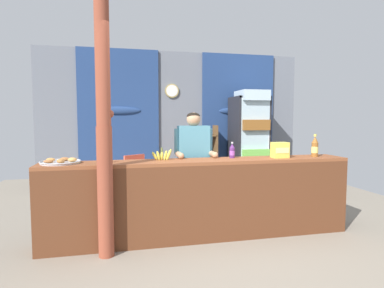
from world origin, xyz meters
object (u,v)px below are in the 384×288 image
stall_counter (204,193)px  plastic_lawn_chair (139,176)px  timber_post (104,132)px  pastry_tray (61,162)px  bottle_shelf_rack (205,158)px  shopkeeper (194,155)px  soda_bottle_iced_tea (315,147)px  soda_bottle_lime_soda (100,156)px  soda_bottle_grape_soda (232,151)px  banana_bunch (162,155)px  snack_box_instant_noodle (280,150)px  drink_fridge (249,138)px

stall_counter → plastic_lawn_chair: bearing=109.6°
timber_post → pastry_tray: bearing=144.9°
bottle_shelf_rack → shopkeeper: shopkeeper is taller
soda_bottle_iced_tea → soda_bottle_lime_soda: size_ratio=1.41×
timber_post → soda_bottle_lime_soda: timber_post is taller
timber_post → soda_bottle_iced_tea: size_ratio=9.33×
soda_bottle_grape_soda → plastic_lawn_chair: bearing=123.3°
timber_post → banana_bunch: (0.67, 0.40, -0.31)m
snack_box_instant_noodle → banana_bunch: 1.55m
stall_counter → banana_bunch: (-0.48, 0.20, 0.45)m
bottle_shelf_rack → banana_bunch: (-1.15, -2.24, 0.34)m
stall_counter → drink_fridge: size_ratio=1.88×
timber_post → bottle_shelf_rack: bearing=55.4°
plastic_lawn_chair → soda_bottle_grape_soda: 2.12m
shopkeeper → soda_bottle_lime_soda: shopkeeper is taller
timber_post → banana_bunch: 0.84m
stall_counter → drink_fridge: drink_fridge is taller
plastic_lawn_chair → bottle_shelf_rack: bearing=21.1°
soda_bottle_iced_tea → snack_box_instant_noodle: size_ratio=1.45×
soda_bottle_lime_soda → soda_bottle_iced_tea: bearing=1.2°
snack_box_instant_noodle → timber_post: bearing=-172.5°
shopkeeper → soda_bottle_grape_soda: bearing=-34.7°
banana_bunch → pastry_tray: bearing=-177.8°
stall_counter → snack_box_instant_noodle: snack_box_instant_noodle is taller
shopkeeper → pastry_tray: bearing=-167.5°
bottle_shelf_rack → banana_bunch: size_ratio=5.09×
drink_fridge → bottle_shelf_rack: (-0.87, 0.20, -0.41)m
soda_bottle_grape_soda → pastry_tray: size_ratio=0.46×
shopkeeper → banana_bunch: 0.58m
banana_bunch → soda_bottle_grape_soda: bearing=0.8°
timber_post → soda_bottle_grape_soda: size_ratio=13.55×
soda_bottle_iced_tea → soda_bottle_lime_soda: 2.79m
stall_counter → banana_bunch: size_ratio=14.26×
drink_fridge → stall_counter: bearing=-124.5°
soda_bottle_iced_tea → soda_bottle_grape_soda: bearing=174.4°
stall_counter → bottle_shelf_rack: (0.67, 2.43, 0.11)m
plastic_lawn_chair → soda_bottle_iced_tea: (2.26, -1.81, 0.63)m
soda_bottle_lime_soda → drink_fridge: bearing=38.6°
stall_counter → snack_box_instant_noodle: (1.06, 0.09, 0.49)m
drink_fridge → pastry_tray: size_ratio=4.52×
stall_counter → soda_bottle_grape_soda: bearing=25.5°
bottle_shelf_rack → soda_bottle_iced_tea: bottle_shelf_rack is taller
timber_post → plastic_lawn_chair: 2.33m
shopkeeper → soda_bottle_iced_tea: shopkeeper is taller
stall_counter → banana_bunch: bearing=157.9°
plastic_lawn_chair → soda_bottle_lime_soda: bearing=-105.8°
bottle_shelf_rack → soda_bottle_iced_tea: (0.91, -2.33, 0.41)m
plastic_lawn_chair → drink_fridge: bearing=8.2°
drink_fridge → timber_post: bearing=-137.8°
pastry_tray → shopkeeper: bearing=12.5°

